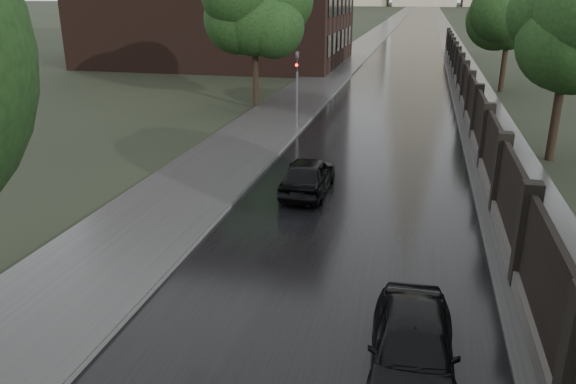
{
  "coord_description": "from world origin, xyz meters",
  "views": [
    {
      "loc": [
        1.91,
        -3.2,
        6.84
      ],
      "look_at": [
        -1.53,
        11.31,
        1.5
      ],
      "focal_mm": 35.0,
      "sensor_mm": 36.0,
      "label": 1
    }
  ],
  "objects_px": {
    "tree_left_far": "(255,20)",
    "car_right_near": "(413,347)",
    "tree_right_c": "(509,20)",
    "traffic_light": "(297,84)",
    "hatchback_left": "(308,175)",
    "tree_right_b": "(568,41)"
  },
  "relations": [
    {
      "from": "hatchback_left",
      "to": "car_right_near",
      "type": "height_order",
      "value": "car_right_near"
    },
    {
      "from": "traffic_light",
      "to": "hatchback_left",
      "type": "height_order",
      "value": "traffic_light"
    },
    {
      "from": "tree_right_c",
      "to": "hatchback_left",
      "type": "height_order",
      "value": "tree_right_c"
    },
    {
      "from": "tree_left_far",
      "to": "hatchback_left",
      "type": "height_order",
      "value": "tree_left_far"
    },
    {
      "from": "car_right_near",
      "to": "tree_left_far",
      "type": "bearing_deg",
      "value": 111.17
    },
    {
      "from": "traffic_light",
      "to": "tree_right_b",
      "type": "bearing_deg",
      "value": -14.24
    },
    {
      "from": "tree_right_b",
      "to": "tree_left_far",
      "type": "bearing_deg",
      "value": 152.7
    },
    {
      "from": "traffic_light",
      "to": "hatchback_left",
      "type": "relative_size",
      "value": 1.03
    },
    {
      "from": "tree_left_far",
      "to": "tree_right_b",
      "type": "bearing_deg",
      "value": -27.3
    },
    {
      "from": "traffic_light",
      "to": "tree_right_c",
      "type": "bearing_deg",
      "value": 51.82
    },
    {
      "from": "traffic_light",
      "to": "car_right_near",
      "type": "distance_m",
      "value": 20.29
    },
    {
      "from": "hatchback_left",
      "to": "tree_left_far",
      "type": "bearing_deg",
      "value": -67.01
    },
    {
      "from": "car_right_near",
      "to": "tree_right_c",
      "type": "bearing_deg",
      "value": 79.51
    },
    {
      "from": "tree_left_far",
      "to": "tree_right_c",
      "type": "distance_m",
      "value": 18.45
    },
    {
      "from": "tree_right_c",
      "to": "traffic_light",
      "type": "distance_m",
      "value": 19.26
    },
    {
      "from": "tree_left_far",
      "to": "hatchback_left",
      "type": "bearing_deg",
      "value": -66.83
    },
    {
      "from": "tree_right_b",
      "to": "hatchback_left",
      "type": "height_order",
      "value": "tree_right_b"
    },
    {
      "from": "tree_right_b",
      "to": "car_right_near",
      "type": "xyz_separation_m",
      "value": [
        -5.38,
        -16.18,
        -4.27
      ]
    },
    {
      "from": "tree_right_c",
      "to": "car_right_near",
      "type": "xyz_separation_m",
      "value": [
        -5.38,
        -34.18,
        -4.27
      ]
    },
    {
      "from": "tree_left_far",
      "to": "hatchback_left",
      "type": "distance_m",
      "value": 16.41
    },
    {
      "from": "tree_left_far",
      "to": "car_right_near",
      "type": "relative_size",
      "value": 1.87
    },
    {
      "from": "tree_right_c",
      "to": "tree_right_b",
      "type": "bearing_deg",
      "value": -90.0
    }
  ]
}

